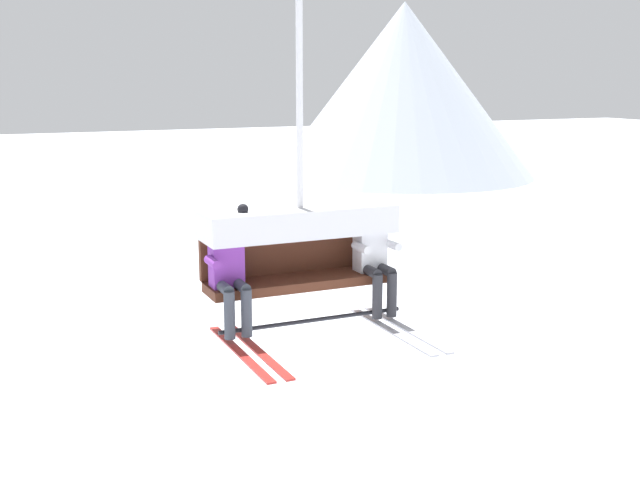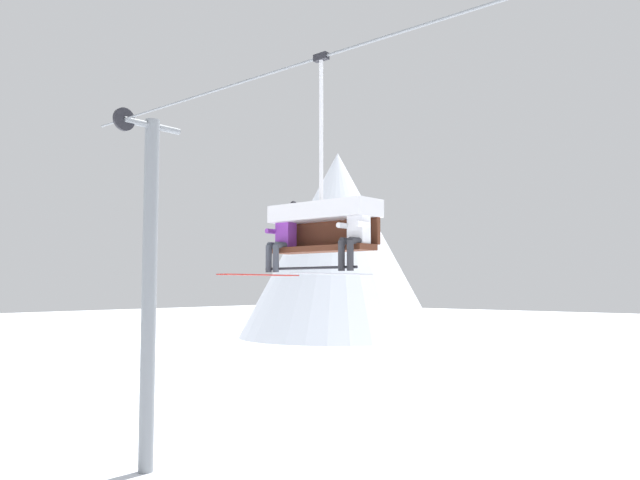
% 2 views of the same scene
% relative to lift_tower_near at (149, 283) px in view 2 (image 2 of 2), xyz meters
% --- Properties ---
extents(mountain_peak_west, '(17.30, 17.30, 16.27)m').
position_rel_lift_tower_near_xyz_m(mountain_peak_west, '(-21.42, 33.71, 3.60)').
color(mountain_peak_west, silver).
rests_on(mountain_peak_west, ground_plane).
extents(lift_tower_near, '(0.36, 1.88, 8.73)m').
position_rel_lift_tower_near_xyz_m(lift_tower_near, '(0.00, 0.00, 0.00)').
color(lift_tower_near, slate).
rests_on(lift_tower_near, ground_plane).
extents(lift_cable, '(17.34, 0.05, 0.05)m').
position_rel_lift_tower_near_xyz_m(lift_cable, '(7.67, -0.78, 3.92)').
color(lift_cable, slate).
extents(chairlift_chair, '(2.06, 0.74, 3.78)m').
position_rel_lift_tower_near_xyz_m(chairlift_chair, '(6.25, -0.71, 1.09)').
color(chairlift_chair, '#512819').
extents(skier_purple, '(0.48, 1.70, 1.34)m').
position_rel_lift_tower_near_xyz_m(skier_purple, '(5.43, -0.92, 0.79)').
color(skier_purple, purple).
extents(skier_white, '(0.46, 1.70, 1.23)m').
position_rel_lift_tower_near_xyz_m(skier_white, '(7.07, -0.93, 0.77)').
color(skier_white, silver).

